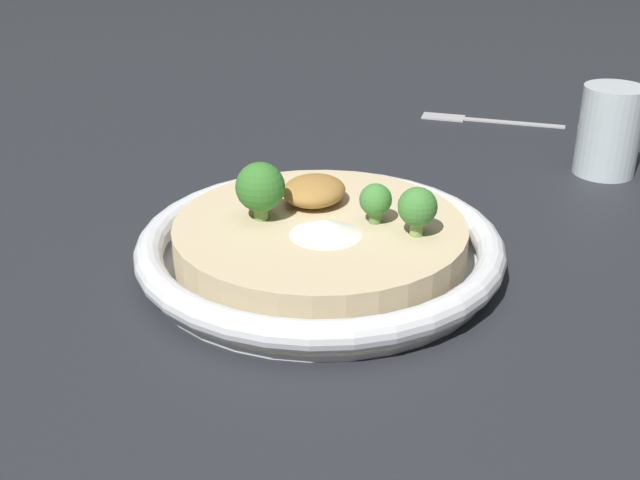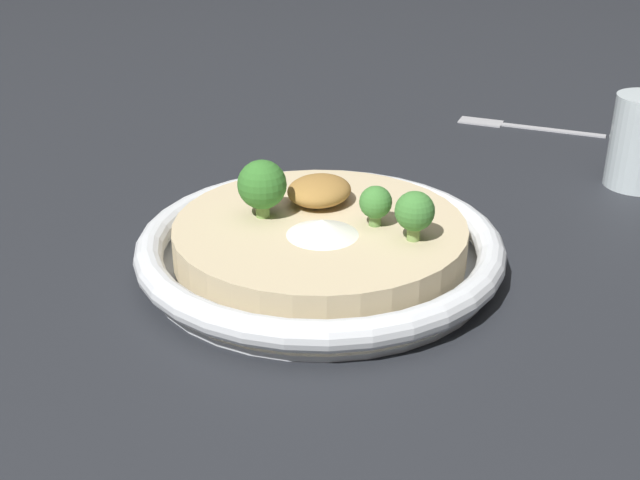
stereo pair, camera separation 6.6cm
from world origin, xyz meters
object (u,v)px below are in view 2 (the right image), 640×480
at_px(risotto_bowl, 320,245).
at_px(broccoli_back, 415,212).
at_px(fork_utensil, 514,125).
at_px(broccoli_back_left, 376,203).
at_px(broccoli_front, 262,185).

height_order(risotto_bowl, broccoli_back, broccoli_back).
height_order(risotto_bowl, fork_utensil, risotto_bowl).
bearing_deg(broccoli_back, fork_utensil, -171.27).
distance_m(broccoli_back, fork_utensil, 0.45).
bearing_deg(fork_utensil, risotto_bowl, 79.61).
relative_size(broccoli_back_left, broccoli_back, 0.84).
xyz_separation_m(broccoli_front, broccoli_back_left, (-0.03, 0.09, -0.01)).
distance_m(risotto_bowl, broccoli_front, 0.07).
xyz_separation_m(broccoli_front, fork_utensil, (-0.47, 0.06, -0.07)).
bearing_deg(broccoli_back, risotto_bowl, -82.13).
relative_size(risotto_bowl, broccoli_back, 7.60).
relative_size(broccoli_front, broccoli_back, 1.22).
distance_m(risotto_bowl, fork_utensil, 0.46).
bearing_deg(broccoli_back, broccoli_back_left, -102.37).
relative_size(risotto_bowl, broccoli_front, 6.23).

